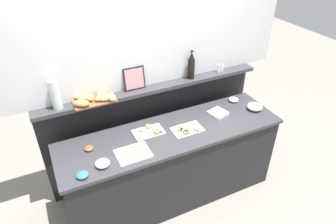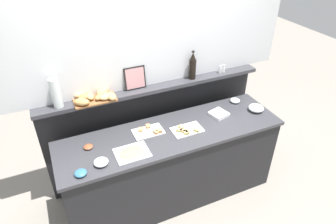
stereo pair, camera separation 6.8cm
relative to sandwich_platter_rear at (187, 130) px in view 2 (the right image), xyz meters
The scene contains 19 objects.
ground_plane 1.13m from the sandwich_platter_rear, 102.13° to the left, with size 12.00×12.00×0.00m, color gray.
buffet_counter 0.48m from the sandwich_platter_rear, 162.25° to the left, with size 2.28×0.64×0.90m.
back_ledge_unit 0.63m from the sandwich_platter_rear, 104.33° to the left, with size 2.45×0.22×1.21m.
upper_wall_panel 1.15m from the sandwich_platter_rear, 103.74° to the left, with size 3.05×0.08×1.39m, color silver.
sandwich_platter_rear is the anchor object (origin of this frame).
sandwich_platter_side 0.37m from the sandwich_platter_rear, 158.49° to the left, with size 0.30×0.19×0.04m.
cold_cuts_platter 0.61m from the sandwich_platter_rear, behind, with size 0.31×0.24×0.02m.
glass_bowl_large 0.86m from the sandwich_platter_rear, ahead, with size 0.17×0.17×0.07m.
glass_bowl_medium 0.90m from the sandwich_platter_rear, behind, with size 0.13×0.13×0.05m.
glass_bowl_small 0.80m from the sandwich_platter_rear, 19.25° to the left, with size 0.11×0.11×0.04m.
condiment_bowl_teal 0.95m from the sandwich_platter_rear, behind, with size 0.09×0.09×0.03m, color brown.
condiment_bowl_cream 1.09m from the sandwich_platter_rear, behind, with size 0.10×0.10×0.04m, color teal.
napkin_stack 0.45m from the sandwich_platter_rear, 13.99° to the left, with size 0.17×0.17×0.03m, color white.
wine_bottle_dark 0.71m from the sandwich_platter_rear, 58.10° to the left, with size 0.08×0.08×0.32m.
salt_shaker 0.86m from the sandwich_platter_rear, 35.80° to the left, with size 0.03×0.03×0.09m.
pepper_shaker 0.90m from the sandwich_platter_rear, 34.04° to the left, with size 0.03×0.03×0.09m.
bread_basket 0.96m from the sandwich_platter_rear, 149.62° to the left, with size 0.42×0.30×0.08m.
framed_picture 0.73m from the sandwich_platter_rear, 124.07° to the left, with size 0.22×0.05×0.24m.
water_carafe 1.28m from the sandwich_platter_rear, 157.13° to the left, with size 0.09×0.09×0.29m, color silver.
Camera 2 is at (-1.00, -2.15, 2.71)m, focal length 32.22 mm.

